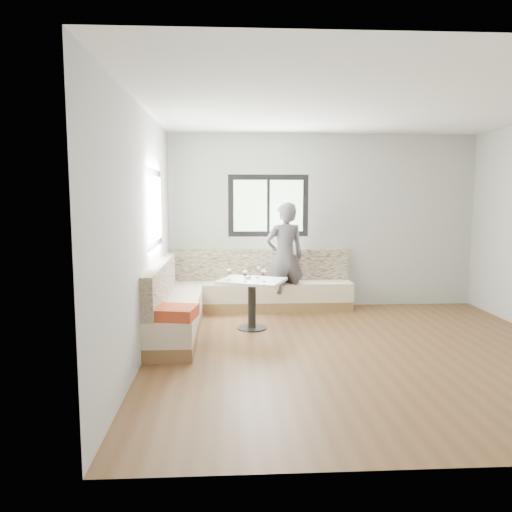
{
  "coord_description": "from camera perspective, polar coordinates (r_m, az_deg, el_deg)",
  "views": [
    {
      "loc": [
        -1.55,
        -5.57,
        1.83
      ],
      "look_at": [
        -1.17,
        1.2,
        0.99
      ],
      "focal_mm": 35.0,
      "sensor_mm": 36.0,
      "label": 1
    }
  ],
  "objects": [
    {
      "name": "wine_glass_b",
      "position": [
        6.57,
        -1.27,
        -1.97
      ],
      "size": [
        0.08,
        0.08,
        0.17
      ],
      "color": "white",
      "rests_on": "table"
    },
    {
      "name": "room",
      "position": [
        5.85,
        11.39,
        2.82
      ],
      "size": [
        5.01,
        5.01,
        2.81
      ],
      "color": "brown",
      "rests_on": "ground"
    },
    {
      "name": "banquette",
      "position": [
        7.33,
        -3.46,
        -4.75
      ],
      "size": [
        2.9,
        2.83,
        0.95
      ],
      "color": "olive",
      "rests_on": "ground"
    },
    {
      "name": "person",
      "position": [
        7.76,
        3.29,
        -0.16
      ],
      "size": [
        0.71,
        0.56,
        1.72
      ],
      "primitive_type": "imported",
      "rotation": [
        0.0,
        0.0,
        3.41
      ],
      "color": "#535057",
      "rests_on": "ground"
    },
    {
      "name": "table",
      "position": [
        6.8,
        -0.47,
        -4.13
      ],
      "size": [
        1.01,
        0.91,
        0.68
      ],
      "rotation": [
        0.0,
        0.0,
        -0.38
      ],
      "color": "black",
      "rests_on": "ground"
    },
    {
      "name": "wine_glass_c",
      "position": [
        6.61,
        0.91,
        -1.92
      ],
      "size": [
        0.08,
        0.08,
        0.17
      ],
      "color": "white",
      "rests_on": "table"
    },
    {
      "name": "olive_ramekin",
      "position": [
        6.84,
        -0.97,
        -2.44
      ],
      "size": [
        0.1,
        0.1,
        0.04
      ],
      "color": "white",
      "rests_on": "table"
    },
    {
      "name": "wine_glass_d",
      "position": [
        6.87,
        0.16,
        -1.58
      ],
      "size": [
        0.08,
        0.08,
        0.17
      ],
      "color": "white",
      "rests_on": "table"
    },
    {
      "name": "wine_glass_a",
      "position": [
        6.72,
        -3.08,
        -1.79
      ],
      "size": [
        0.08,
        0.08,
        0.17
      ],
      "color": "white",
      "rests_on": "table"
    }
  ]
}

